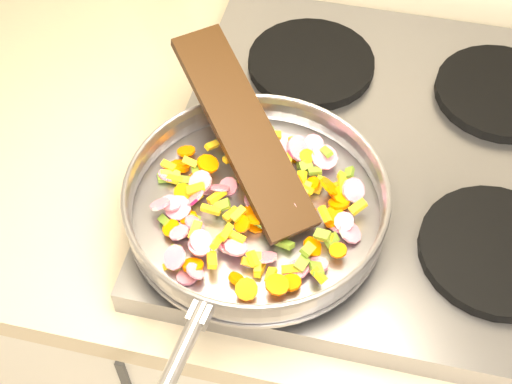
# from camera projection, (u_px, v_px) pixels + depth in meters

# --- Properties ---
(cooktop) EXTENTS (0.60, 0.60, 0.04)m
(cooktop) POSITION_uv_depth(u_px,v_px,m) (391.00, 160.00, 0.99)
(cooktop) COLOR #939399
(cooktop) RESTS_ON counter_top
(grate_fl) EXTENTS (0.19, 0.19, 0.02)m
(grate_fl) POSITION_uv_depth(u_px,v_px,m) (272.00, 209.00, 0.90)
(grate_fl) COLOR black
(grate_fl) RESTS_ON cooktop
(grate_fr) EXTENTS (0.19, 0.19, 0.02)m
(grate_fr) POSITION_uv_depth(u_px,v_px,m) (497.00, 251.00, 0.87)
(grate_fr) COLOR black
(grate_fr) RESTS_ON cooktop
(grate_bl) EXTENTS (0.19, 0.19, 0.02)m
(grate_bl) POSITION_uv_depth(u_px,v_px,m) (311.00, 63.00, 1.07)
(grate_bl) COLOR black
(grate_bl) RESTS_ON cooktop
(grate_br) EXTENTS (0.19, 0.19, 0.02)m
(grate_br) POSITION_uv_depth(u_px,v_px,m) (501.00, 92.00, 1.03)
(grate_br) COLOR black
(grate_br) RESTS_ON cooktop
(saute_pan) EXTENTS (0.36, 0.53, 0.05)m
(saute_pan) POSITION_uv_depth(u_px,v_px,m) (255.00, 201.00, 0.87)
(saute_pan) COLOR #9E9EA5
(saute_pan) RESTS_ON grate_fl
(vegetable_heap) EXTENTS (0.28, 0.28, 0.05)m
(vegetable_heap) POSITION_uv_depth(u_px,v_px,m) (256.00, 201.00, 0.88)
(vegetable_heap) COLOR #FF6D00
(vegetable_heap) RESTS_ON saute_pan
(wooden_spatula) EXTENTS (0.23, 0.26, 0.10)m
(wooden_spatula) POSITION_uv_depth(u_px,v_px,m) (243.00, 129.00, 0.88)
(wooden_spatula) COLOR black
(wooden_spatula) RESTS_ON saute_pan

